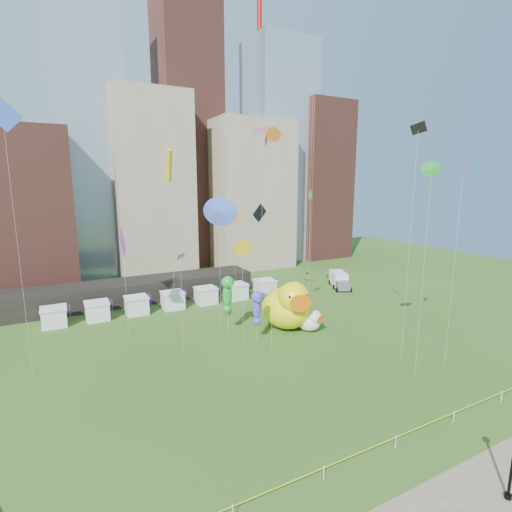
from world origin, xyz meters
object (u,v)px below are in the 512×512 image
big_duck (288,306)px  seahorse_purple (257,305)px  small_duck (310,321)px  box_truck (339,280)px  seahorse_green (228,291)px

big_duck → seahorse_purple: (-5.28, -2.00, 1.43)m
small_duck → box_truck: 21.15m
small_duck → seahorse_purple: seahorse_purple is taller
small_duck → seahorse_green: (-9.05, 3.75, 3.91)m
seahorse_purple → box_truck: (23.18, 13.85, -3.00)m
seahorse_green → seahorse_purple: seahorse_green is taller
big_duck → seahorse_green: bearing=176.9°
box_truck → small_duck: bearing=-114.3°
big_duck → seahorse_green: 7.74m
box_truck → big_duck: bearing=-121.5°
big_duck → seahorse_purple: 5.82m
seahorse_purple → seahorse_green: bearing=138.9°
seahorse_purple → box_truck: seahorse_purple is taller
big_duck → seahorse_green: size_ratio=1.24×
big_duck → small_duck: (1.88, -1.96, -1.63)m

